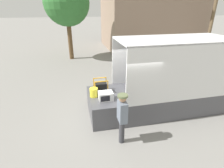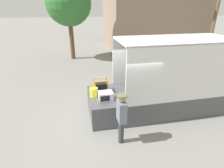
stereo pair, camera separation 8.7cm
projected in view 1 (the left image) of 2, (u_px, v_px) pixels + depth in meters
The scene contains 9 objects.
ground_plane at pixel (118, 113), 7.47m from camera, with size 160.00×160.00×0.00m, color gray.
box_truck at pixel (201, 86), 7.89m from camera, with size 6.96×2.14×3.05m.
tailgate_deck at pixel (104, 105), 7.16m from camera, with size 1.18×2.03×0.92m, color #4C4C51.
microwave at pixel (106, 96), 6.58m from camera, with size 0.53×0.43×0.32m.
portable_generator at pixel (101, 87), 7.20m from camera, with size 0.56×0.43×0.56m.
orange_bucket at pixel (94, 92), 6.83m from camera, with size 0.33×0.33×0.34m.
worker_person at pixel (122, 114), 5.44m from camera, with size 0.32×0.44×1.77m.
utility_pole at pixel (214, 11), 14.95m from camera, with size 1.80×0.28×7.43m.
street_tree at pixel (67, 3), 13.57m from camera, with size 3.57×3.57×6.25m.
Camera 1 is at (-1.62, -6.12, 4.15)m, focal length 28.00 mm.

